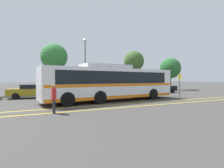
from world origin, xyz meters
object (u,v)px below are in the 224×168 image
object	(u,v)px
pedestrian_0	(54,97)
parked_car_1	(32,91)
transit_bus	(112,82)
street_lamp	(85,53)
parked_car_4	(160,87)
tree_2	(170,68)
parked_car_3	(124,88)
parked_car_2	(83,89)
tree_0	(54,57)
tree_1	(134,61)
bus_stop_sign	(180,83)

from	to	relation	value
pedestrian_0	parked_car_1	bearing A→B (deg)	-174.78
transit_bus	street_lamp	xyz separation A→B (m)	(-0.06, 7.83, 3.65)
parked_car_4	tree_2	world-z (taller)	tree_2
parked_car_3	parked_car_4	xyz separation A→B (m)	(5.60, -0.40, 0.02)
parked_car_1	street_lamp	bearing A→B (deg)	114.17
parked_car_2	tree_0	xyz separation A→B (m)	(-2.63, 3.72, 3.98)
tree_2	transit_bus	bearing A→B (deg)	-148.79
transit_bus	tree_0	bearing A→B (deg)	-164.66
transit_bus	parked_car_1	xyz separation A→B (m)	(-6.27, 5.53, -0.89)
pedestrian_0	parked_car_2	bearing A→B (deg)	154.74
transit_bus	pedestrian_0	bearing A→B (deg)	-60.49
pedestrian_0	tree_0	world-z (taller)	tree_0
parked_car_1	tree_1	xyz separation A→B (m)	(15.26, 5.03, 4.11)
parked_car_2	street_lamp	bearing A→B (deg)	158.46
transit_bus	parked_car_2	xyz separation A→B (m)	(-1.00, 5.66, -0.88)
parked_car_2	tree_2	bearing A→B (deg)	105.33
parked_car_4	bus_stop_sign	bearing A→B (deg)	-20.14
bus_stop_sign	tree_1	world-z (taller)	tree_1
tree_1	tree_2	xyz separation A→B (m)	(6.99, -0.88, -1.00)
parked_car_3	tree_1	xyz separation A→B (m)	(4.53, 4.75, 4.12)
bus_stop_sign	street_lamp	size ratio (longest dim) A/B	0.35
parked_car_4	tree_0	bearing A→B (deg)	-102.26
parked_car_1	tree_1	distance (m)	16.58
transit_bus	street_lamp	distance (m)	8.64
parked_car_1	pedestrian_0	world-z (taller)	pedestrian_0
tree_1	parked_car_4	bearing A→B (deg)	-78.30
parked_car_1	tree_0	xyz separation A→B (m)	(2.64, 3.85, 3.99)
parked_car_2	bus_stop_sign	world-z (taller)	bus_stop_sign
parked_car_2	tree_0	world-z (taller)	tree_0
parked_car_1	parked_car_2	xyz separation A→B (m)	(5.26, 0.13, 0.01)
tree_0	tree_1	world-z (taller)	tree_1
pedestrian_0	bus_stop_sign	bearing A→B (deg)	103.14
transit_bus	parked_car_4	size ratio (longest dim) A/B	2.76
parked_car_2	parked_car_4	xyz separation A→B (m)	(11.06, -0.24, 0.01)
pedestrian_0	tree_2	size ratio (longest dim) A/B	0.28
parked_car_1	parked_car_4	bearing A→B (deg)	93.43
parked_car_4	tree_2	size ratio (longest dim) A/B	0.80
pedestrian_0	street_lamp	world-z (taller)	street_lamp
street_lamp	parked_car_4	bearing A→B (deg)	-13.44
parked_car_1	bus_stop_sign	size ratio (longest dim) A/B	1.88
bus_stop_sign	tree_1	xyz separation A→B (m)	(1.63, 11.19, 3.27)
parked_car_4	pedestrian_0	world-z (taller)	pedestrian_0
parked_car_1	tree_2	xyz separation A→B (m)	(22.24, 4.15, 3.11)
parked_car_3	tree_0	world-z (taller)	tree_0
parked_car_1	street_lamp	xyz separation A→B (m)	(6.21, 2.30, 4.54)
parked_car_3	tree_0	size ratio (longest dim) A/B	0.69
pedestrian_0	tree_0	bearing A→B (deg)	172.03
parked_car_1	parked_car_2	distance (m)	5.26
tree_1	parked_car_1	bearing A→B (deg)	-161.75
transit_bus	tree_2	world-z (taller)	tree_2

